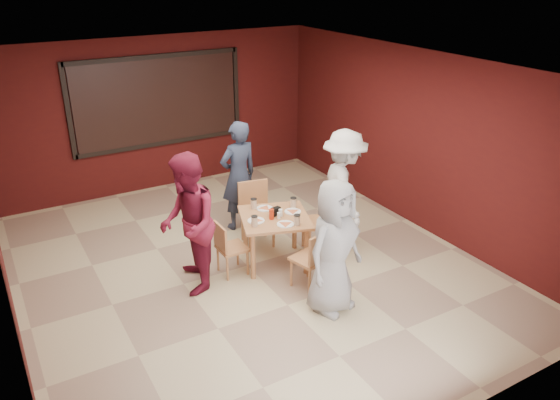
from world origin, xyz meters
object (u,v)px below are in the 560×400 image
dining_table (275,222)px  diner_back (239,176)px  chair_right (324,217)px  chair_front (313,257)px  diner_left (188,224)px  chair_back (256,209)px  diner_front (334,247)px  diner_right (344,189)px  chair_left (228,246)px

dining_table → diner_back: (0.08, 1.29, 0.24)m
chair_right → diner_back: bearing=118.6°
dining_table → chair_right: (0.81, -0.04, -0.11)m
chair_front → diner_left: 1.66m
chair_front → chair_back: chair_back is taller
diner_left → diner_back: bearing=150.4°
diner_front → diner_right: 1.71m
dining_table → chair_left: bearing=176.0°
dining_table → diner_left: (-1.27, -0.01, 0.28)m
chair_right → chair_left: bearing=176.5°
chair_back → chair_right: (0.74, -0.75, -0.01)m
dining_table → chair_front: 0.86m
chair_left → diner_front: bearing=-60.5°
chair_left → diner_front: diner_front is taller
diner_front → chair_left: bearing=102.7°
chair_left → diner_right: size_ratio=0.43×
dining_table → chair_front: size_ratio=1.40×
chair_front → dining_table: bearing=96.8°
chair_front → chair_back: bearing=91.1°
chair_back → diner_front: 2.05m
diner_front → diner_right: (1.10, 1.31, 0.04)m
diner_right → chair_right: bearing=114.7°
chair_front → chair_left: bearing=132.5°
chair_left → diner_back: bearing=57.5°
chair_right → diner_front: diner_front is taller
dining_table → diner_front: (0.06, -1.32, 0.21)m
chair_back → diner_back: 0.68m
diner_right → dining_table: bearing=108.9°
diner_back → diner_left: size_ratio=0.95×
chair_left → dining_table: bearing=-4.0°
diner_back → diner_right: size_ratio=0.98×
dining_table → diner_left: size_ratio=0.63×
chair_front → diner_back: bearing=90.5°
chair_right → diner_back: size_ratio=0.54×
chair_right → diner_back: 1.56m
chair_left → diner_right: bearing=-1.9°
chair_right → diner_left: diner_left is taller
diner_left → diner_right: size_ratio=1.03×
chair_front → diner_left: size_ratio=0.45×
dining_table → diner_back: bearing=86.4°
chair_front → chair_left: 1.20m
chair_front → diner_front: size_ratio=0.49×
chair_left → diner_right: (1.87, -0.06, 0.46)m
chair_back → chair_left: (-0.78, -0.65, -0.10)m
chair_left → diner_back: 1.54m
dining_table → diner_left: bearing=-179.7°
chair_back → diner_left: bearing=-152.0°
diner_front → diner_left: bearing=118.6°
dining_table → diner_right: diner_right is taller
diner_left → chair_back: bearing=134.5°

